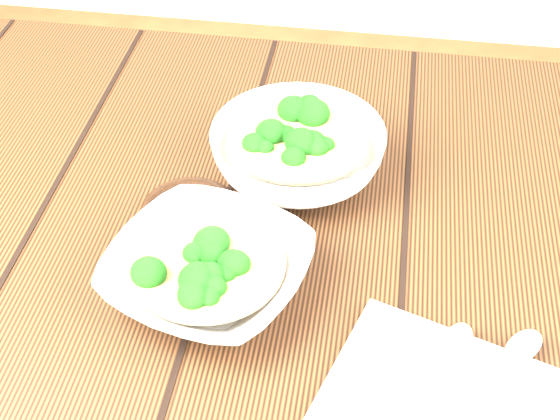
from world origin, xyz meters
name	(u,v)px	position (x,y,z in m)	size (l,w,h in m)	color
table	(240,305)	(0.00, 0.00, 0.63)	(1.20, 0.80, 0.75)	#37210F
soup_bowl_front	(208,270)	(-0.01, -0.08, 0.78)	(0.24, 0.24, 0.05)	silver
soup_bowl_back	(298,151)	(0.05, 0.11, 0.78)	(0.22, 0.22, 0.07)	silver
trivet	(189,214)	(-0.05, 0.01, 0.76)	(0.11, 0.11, 0.03)	black
napkin	(442,408)	(0.22, -0.19, 0.76)	(0.20, 0.16, 0.01)	beige
spoon_left	(444,367)	(0.22, -0.15, 0.76)	(0.07, 0.16, 0.01)	#B0AC9B
spoon_right	(503,366)	(0.27, -0.15, 0.76)	(0.11, 0.14, 0.01)	#B0AC9B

